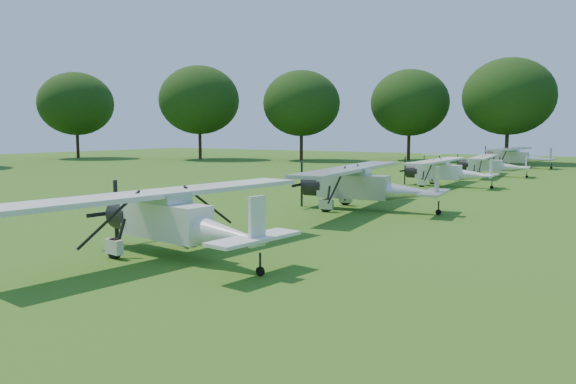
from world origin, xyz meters
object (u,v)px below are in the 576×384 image
object	(u,v)px
golf_cart	(431,165)
aircraft_5	(445,170)
aircraft_3	(176,216)
aircraft_4	(364,183)
aircraft_6	(490,164)
aircraft_7	(516,156)

from	to	relation	value
golf_cart	aircraft_5	bearing A→B (deg)	-88.69
aircraft_3	aircraft_4	xyz separation A→B (m)	(0.31, 12.95, 0.05)
golf_cart	aircraft_4	bearing A→B (deg)	-98.50
aircraft_6	golf_cart	bearing A→B (deg)	143.73
aircraft_4	aircraft_7	xyz separation A→B (m)	(-0.49, 38.49, -0.06)
aircraft_3	aircraft_6	size ratio (longest dim) A/B	1.19
aircraft_6	golf_cart	world-z (taller)	aircraft_6
aircraft_3	aircraft_5	distance (m)	27.24
aircraft_3	aircraft_6	distance (m)	38.31
aircraft_5	aircraft_7	bearing A→B (deg)	88.44
aircraft_3	aircraft_5	size ratio (longest dim) A/B	1.11
aircraft_5	aircraft_7	xyz separation A→B (m)	(-0.05, 24.19, 0.11)
aircraft_7	aircraft_6	bearing A→B (deg)	-83.55
aircraft_5	aircraft_6	world-z (taller)	aircraft_5
aircraft_5	aircraft_7	world-z (taller)	aircraft_7
aircraft_3	aircraft_7	size ratio (longest dim) A/B	1.01
aircraft_4	aircraft_5	distance (m)	14.30
golf_cart	aircraft_7	bearing A→B (deg)	35.24
aircraft_6	golf_cart	distance (m)	7.68
aircraft_4	golf_cart	xyz separation A→B (m)	(-6.65, 29.16, -0.85)
aircraft_4	aircraft_7	size ratio (longest dim) A/B	1.05
aircraft_4	golf_cart	bearing A→B (deg)	95.16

